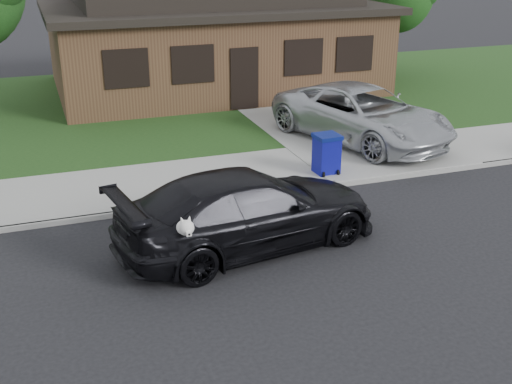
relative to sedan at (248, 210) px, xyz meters
name	(u,v)px	position (x,y,z in m)	size (l,w,h in m)	color
ground	(229,279)	(-0.78, -1.17, -0.78)	(120.00, 120.00, 0.00)	black
sidewalk	(169,183)	(-0.78, 3.83, -0.72)	(60.00, 3.00, 0.12)	gray
curb	(183,205)	(-0.78, 2.33, -0.72)	(60.00, 0.12, 0.12)	gray
lawn	(121,107)	(-0.78, 11.83, -0.72)	(60.00, 13.00, 0.13)	#193814
driveway	(308,113)	(5.22, 8.83, -0.71)	(4.50, 13.00, 0.14)	gray
sedan	(248,210)	(0.00, 0.00, 0.00)	(5.67, 3.09, 1.56)	black
minivan	(362,114)	(5.31, 5.19, 0.16)	(2.65, 5.75, 1.60)	#B3B6BB
recycling_bin	(327,154)	(3.17, 3.07, -0.15)	(0.64, 0.67, 1.02)	#0B0D7B
house	(212,36)	(3.22, 13.82, 1.35)	(12.60, 8.60, 4.65)	#422B1C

